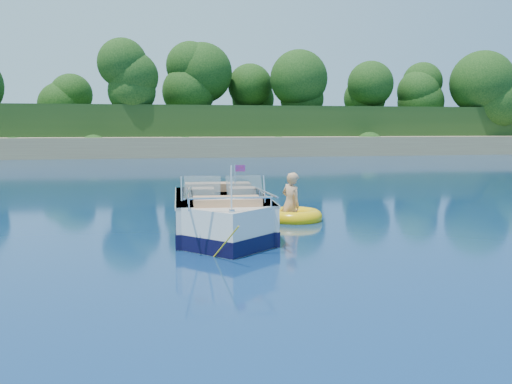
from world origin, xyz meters
TOP-DOWN VIEW (x-y plane):
  - ground at (0.00, 0.00)m, footprint 160.00×160.00m
  - shoreline at (0.00, 63.77)m, footprint 170.00×59.00m
  - treeline at (0.04, 41.01)m, footprint 150.00×7.12m
  - motorboat at (-2.24, 3.61)m, footprint 2.17×5.42m
  - tow_tube at (-0.27, 5.14)m, footprint 1.53×1.53m
  - boy at (-0.37, 5.16)m, footprint 0.75×0.92m

SIDE VIEW (x-z plane):
  - ground at x=0.00m, z-range 0.00..0.00m
  - boy at x=-0.37m, z-range -0.83..0.83m
  - tow_tube at x=-0.27m, z-range -0.09..0.28m
  - motorboat at x=-2.24m, z-range -0.55..1.25m
  - shoreline at x=0.00m, z-range -2.02..3.98m
  - treeline at x=0.04m, z-range 1.45..9.64m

